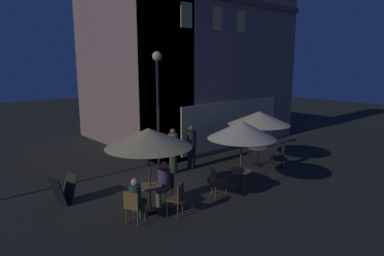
{
  "coord_description": "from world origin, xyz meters",
  "views": [
    {
      "loc": [
        -6.08,
        -9.11,
        4.03
      ],
      "look_at": [
        1.11,
        -0.93,
        1.92
      ],
      "focal_mm": 31.26,
      "sensor_mm": 36.0,
      "label": 1
    }
  ],
  "objects_px": {
    "patio_umbrella_0": "(242,130)",
    "patron_seated_0": "(137,197)",
    "street_lamp_near_corner": "(158,91)",
    "cafe_table_0": "(240,178)",
    "cafe_chair_0": "(216,180)",
    "cafe_chair_2": "(178,196)",
    "cafe_chair_4": "(280,153)",
    "patio_umbrella_1": "(149,138)",
    "patron_standing_3": "(191,147)",
    "cafe_chair_3": "(166,184)",
    "patio_umbrella_2": "(259,118)",
    "patron_standing_2": "(173,151)",
    "patron_seated_1": "(163,180)",
    "cafe_table_1": "(150,194)",
    "menu_sandwich_board": "(64,190)",
    "cafe_chair_1": "(133,204)",
    "cafe_table_2": "(258,152)"
  },
  "relations": [
    {
      "from": "menu_sandwich_board",
      "to": "patio_umbrella_0",
      "type": "relative_size",
      "value": 0.36
    },
    {
      "from": "cafe_table_1",
      "to": "patron_seated_0",
      "type": "relative_size",
      "value": 0.62
    },
    {
      "from": "cafe_chair_0",
      "to": "cafe_chair_2",
      "type": "height_order",
      "value": "cafe_chair_2"
    },
    {
      "from": "cafe_table_1",
      "to": "patio_umbrella_0",
      "type": "xyz_separation_m",
      "value": [
        2.81,
        -0.82,
        1.54
      ]
    },
    {
      "from": "cafe_chair_0",
      "to": "cafe_chair_1",
      "type": "distance_m",
      "value": 2.84
    },
    {
      "from": "patio_umbrella_0",
      "to": "cafe_chair_2",
      "type": "height_order",
      "value": "patio_umbrella_0"
    },
    {
      "from": "patio_umbrella_2",
      "to": "patron_standing_2",
      "type": "height_order",
      "value": "patio_umbrella_2"
    },
    {
      "from": "cafe_table_2",
      "to": "patio_umbrella_1",
      "type": "bearing_deg",
      "value": -172.94
    },
    {
      "from": "menu_sandwich_board",
      "to": "patio_umbrella_0",
      "type": "bearing_deg",
      "value": -44.41
    },
    {
      "from": "menu_sandwich_board",
      "to": "cafe_chair_3",
      "type": "xyz_separation_m",
      "value": [
        2.32,
        -1.85,
        0.11
      ]
    },
    {
      "from": "cafe_table_1",
      "to": "cafe_chair_3",
      "type": "height_order",
      "value": "cafe_chair_3"
    },
    {
      "from": "cafe_table_0",
      "to": "cafe_chair_4",
      "type": "xyz_separation_m",
      "value": [
        3.37,
        0.84,
        0.02
      ]
    },
    {
      "from": "patron_seated_1",
      "to": "patron_standing_3",
      "type": "distance_m",
      "value": 3.43
    },
    {
      "from": "cafe_table_1",
      "to": "patron_standing_2",
      "type": "bearing_deg",
      "value": 41.05
    },
    {
      "from": "patio_umbrella_0",
      "to": "patron_standing_3",
      "type": "bearing_deg",
      "value": 78.69
    },
    {
      "from": "cafe_chair_1",
      "to": "patron_seated_0",
      "type": "relative_size",
      "value": 0.74
    },
    {
      "from": "cafe_table_0",
      "to": "patron_seated_1",
      "type": "bearing_deg",
      "value": 155.15
    },
    {
      "from": "patio_umbrella_0",
      "to": "patio_umbrella_2",
      "type": "distance_m",
      "value": 3.22
    },
    {
      "from": "cafe_table_1",
      "to": "cafe_chair_2",
      "type": "height_order",
      "value": "cafe_chair_2"
    },
    {
      "from": "patio_umbrella_0",
      "to": "cafe_chair_4",
      "type": "bearing_deg",
      "value": 13.94
    },
    {
      "from": "patio_umbrella_0",
      "to": "cafe_chair_1",
      "type": "bearing_deg",
      "value": 172.25
    },
    {
      "from": "patio_umbrella_0",
      "to": "cafe_chair_0",
      "type": "bearing_deg",
      "value": 153.18
    },
    {
      "from": "street_lamp_near_corner",
      "to": "cafe_chair_0",
      "type": "bearing_deg",
      "value": -87.13
    },
    {
      "from": "patio_umbrella_1",
      "to": "cafe_chair_4",
      "type": "height_order",
      "value": "patio_umbrella_1"
    },
    {
      "from": "patio_umbrella_1",
      "to": "patio_umbrella_2",
      "type": "xyz_separation_m",
      "value": [
        5.65,
        0.7,
        -0.16
      ]
    },
    {
      "from": "cafe_chair_2",
      "to": "cafe_chair_4",
      "type": "relative_size",
      "value": 0.96
    },
    {
      "from": "patio_umbrella_2",
      "to": "cafe_table_0",
      "type": "bearing_deg",
      "value": -151.76
    },
    {
      "from": "cafe_chair_1",
      "to": "cafe_chair_2",
      "type": "height_order",
      "value": "cafe_chair_2"
    },
    {
      "from": "cafe_chair_3",
      "to": "patron_standing_3",
      "type": "distance_m",
      "value": 3.32
    },
    {
      "from": "cafe_table_1",
      "to": "cafe_chair_2",
      "type": "xyz_separation_m",
      "value": [
        0.39,
        -0.72,
        0.04
      ]
    },
    {
      "from": "cafe_chair_4",
      "to": "cafe_chair_2",
      "type": "bearing_deg",
      "value": 59.04
    },
    {
      "from": "patio_umbrella_0",
      "to": "patron_standing_3",
      "type": "height_order",
      "value": "patio_umbrella_0"
    },
    {
      "from": "cafe_chair_0",
      "to": "cafe_chair_2",
      "type": "bearing_deg",
      "value": -144.54
    },
    {
      "from": "cafe_chair_2",
      "to": "cafe_chair_3",
      "type": "height_order",
      "value": "cafe_chair_2"
    },
    {
      "from": "street_lamp_near_corner",
      "to": "cafe_table_0",
      "type": "bearing_deg",
      "value": -74.79
    },
    {
      "from": "cafe_table_0",
      "to": "cafe_chair_0",
      "type": "height_order",
      "value": "cafe_chair_0"
    },
    {
      "from": "patio_umbrella_1",
      "to": "patron_seated_1",
      "type": "distance_m",
      "value": 1.52
    },
    {
      "from": "cafe_chair_4",
      "to": "patron_seated_1",
      "type": "distance_m",
      "value": 5.59
    },
    {
      "from": "cafe_chair_4",
      "to": "patron_seated_1",
      "type": "height_order",
      "value": "patron_seated_1"
    },
    {
      "from": "street_lamp_near_corner",
      "to": "cafe_table_0",
      "type": "height_order",
      "value": "street_lamp_near_corner"
    },
    {
      "from": "cafe_chair_0",
      "to": "patron_seated_0",
      "type": "distance_m",
      "value": 2.71
    },
    {
      "from": "menu_sandwich_board",
      "to": "patron_standing_3",
      "type": "relative_size",
      "value": 0.49
    },
    {
      "from": "patio_umbrella_2",
      "to": "cafe_chair_2",
      "type": "bearing_deg",
      "value": -164.88
    },
    {
      "from": "street_lamp_near_corner",
      "to": "cafe_chair_3",
      "type": "bearing_deg",
      "value": -120.82
    },
    {
      "from": "cafe_table_1",
      "to": "patron_standing_2",
      "type": "height_order",
      "value": "patron_standing_2"
    },
    {
      "from": "cafe_table_0",
      "to": "patio_umbrella_0",
      "type": "bearing_deg",
      "value": 90.0
    },
    {
      "from": "patio_umbrella_0",
      "to": "patron_seated_0",
      "type": "xyz_separation_m",
      "value": [
        -3.41,
        0.55,
        -1.38
      ]
    },
    {
      "from": "cafe_table_0",
      "to": "cafe_chair_1",
      "type": "bearing_deg",
      "value": 172.25
    },
    {
      "from": "cafe_chair_4",
      "to": "patio_umbrella_1",
      "type": "bearing_deg",
      "value": 51.94
    },
    {
      "from": "patio_umbrella_2",
      "to": "cafe_chair_1",
      "type": "distance_m",
      "value": 6.62
    }
  ]
}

